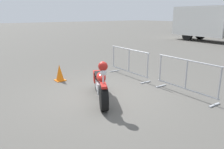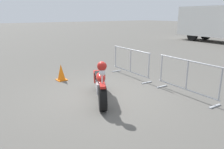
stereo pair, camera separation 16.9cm
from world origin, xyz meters
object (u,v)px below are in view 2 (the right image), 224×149
(crowd_barrier_near, at_px, (131,63))
(traffic_cone, at_px, (61,72))
(crowd_barrier_far, at_px, (187,78))
(motorcycle, at_px, (100,83))
(parked_car_black, at_px, (201,26))
(parked_car_silver, at_px, (223,28))
(box_truck, at_px, (219,23))

(crowd_barrier_near, distance_m, traffic_cone, 2.59)
(crowd_barrier_near, bearing_deg, crowd_barrier_far, 0.00)
(motorcycle, bearing_deg, parked_car_black, 146.02)
(traffic_cone, bearing_deg, crowd_barrier_near, 64.62)
(crowd_barrier_far, bearing_deg, traffic_cone, -147.14)
(crowd_barrier_far, relative_size, traffic_cone, 3.62)
(parked_car_silver, bearing_deg, crowd_barrier_near, -168.88)
(crowd_barrier_near, height_order, parked_car_silver, parked_car_silver)
(parked_car_black, bearing_deg, crowd_barrier_far, -157.28)
(crowd_barrier_far, relative_size, parked_car_silver, 0.47)
(box_truck, xyz_separation_m, parked_car_black, (-7.12, 8.55, -0.86))
(crowd_barrier_far, bearing_deg, crowd_barrier_near, 180.00)
(crowd_barrier_far, bearing_deg, parked_car_black, 122.13)
(motorcycle, xyz_separation_m, traffic_cone, (-2.35, -0.17, -0.18))
(motorcycle, distance_m, crowd_barrier_near, 2.49)
(motorcycle, relative_size, box_truck, 0.25)
(box_truck, height_order, traffic_cone, box_truck)
(crowd_barrier_far, height_order, traffic_cone, crowd_barrier_far)
(crowd_barrier_near, relative_size, traffic_cone, 3.62)
(crowd_barrier_near, relative_size, parked_car_black, 0.45)
(box_truck, xyz_separation_m, parked_car_silver, (-4.21, 8.67, -0.89))
(crowd_barrier_far, xyz_separation_m, box_truck, (-6.39, 12.97, 1.08))
(crowd_barrier_near, bearing_deg, traffic_cone, -115.38)
(parked_car_silver, bearing_deg, motorcycle, -167.96)
(parked_car_black, bearing_deg, motorcycle, -162.02)
(crowd_barrier_far, distance_m, traffic_cone, 4.29)
(parked_car_black, bearing_deg, traffic_cone, -166.83)
(crowd_barrier_near, bearing_deg, box_truck, 106.72)
(crowd_barrier_far, xyz_separation_m, parked_car_black, (-13.51, 21.52, 0.22))
(parked_car_silver, bearing_deg, crowd_barrier_far, -163.32)
(crowd_barrier_far, height_order, parked_car_silver, parked_car_silver)
(crowd_barrier_far, distance_m, parked_car_silver, 24.10)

